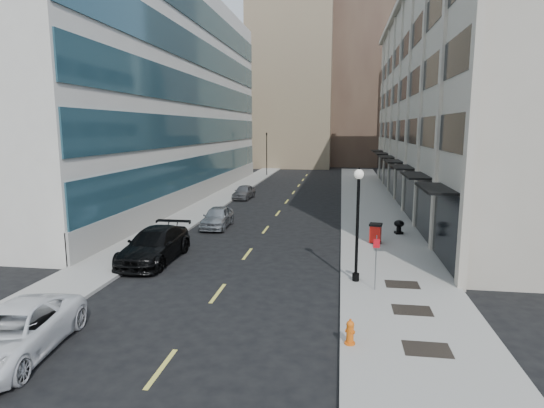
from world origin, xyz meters
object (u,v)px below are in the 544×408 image
(traffic_signal, at_px, (267,135))
(sign_post, at_px, (376,255))
(fire_hydrant, at_px, (350,332))
(car_silver_sedan, at_px, (217,217))
(urn_planter, at_px, (399,225))
(car_grey_sedan, at_px, (244,192))
(car_white_van, at_px, (12,333))
(car_black_pickup, at_px, (155,245))
(trash_bin, at_px, (375,232))
(lamppost, at_px, (358,215))

(traffic_signal, bearing_deg, sign_post, -75.19)
(fire_hydrant, bearing_deg, car_silver_sedan, 140.51)
(urn_planter, bearing_deg, traffic_signal, 112.23)
(car_silver_sedan, relative_size, car_grey_sedan, 1.08)
(car_white_van, height_order, sign_post, sign_post)
(car_silver_sedan, distance_m, fire_hydrant, 18.38)
(sign_post, height_order, urn_planter, sign_post)
(car_black_pickup, distance_m, fire_hydrant, 12.59)
(car_black_pickup, height_order, car_grey_sedan, car_black_pickup)
(car_silver_sedan, xyz_separation_m, trash_bin, (10.34, -3.26, 0.04))
(fire_hydrant, relative_size, trash_bin, 0.72)
(car_black_pickup, xyz_separation_m, urn_planter, (13.01, 7.49, -0.15))
(fire_hydrant, bearing_deg, traffic_signal, 124.53)
(car_white_van, distance_m, car_black_pickup, 10.00)
(car_grey_sedan, bearing_deg, traffic_signal, 97.40)
(car_silver_sedan, relative_size, trash_bin, 3.72)
(urn_planter, bearing_deg, car_white_van, -127.06)
(car_white_van, bearing_deg, fire_hydrant, 4.80)
(car_white_van, bearing_deg, urn_planter, 46.33)
(car_white_van, height_order, car_silver_sedan, car_white_van)
(car_grey_sedan, distance_m, lamppost, 25.17)
(trash_bin, distance_m, sign_post, 8.02)
(fire_hydrant, bearing_deg, car_white_van, -146.26)
(car_white_van, height_order, lamppost, lamppost)
(car_black_pickup, relative_size, urn_planter, 6.59)
(car_white_van, height_order, car_black_pickup, car_black_pickup)
(trash_bin, bearing_deg, traffic_signal, 119.76)
(lamppost, bearing_deg, fire_hydrant, -93.36)
(trash_bin, bearing_deg, car_silver_sedan, 173.65)
(car_white_van, xyz_separation_m, urn_planter, (13.21, 17.49, -0.06))
(lamppost, relative_size, urn_planter, 5.73)
(fire_hydrant, distance_m, lamppost, 6.52)
(fire_hydrant, distance_m, trash_bin, 13.05)
(car_white_van, relative_size, sign_post, 2.31)
(car_grey_sedan, bearing_deg, car_white_van, -86.55)
(lamppost, distance_m, sign_post, 1.91)
(car_silver_sedan, bearing_deg, car_black_pickup, -98.67)
(sign_post, bearing_deg, traffic_signal, 98.05)
(car_black_pickup, bearing_deg, traffic_signal, 91.80)
(traffic_signal, relative_size, sign_post, 3.03)
(car_black_pickup, bearing_deg, sign_post, -15.24)
(traffic_signal, distance_m, urn_planter, 37.62)
(car_black_pickup, relative_size, sign_post, 2.49)
(car_white_van, bearing_deg, car_black_pickup, 82.25)
(traffic_signal, distance_m, trash_bin, 39.42)
(lamppost, bearing_deg, traffic_signal, 104.22)
(traffic_signal, xyz_separation_m, trash_bin, (12.47, -37.06, -4.96))
(car_grey_sedan, bearing_deg, urn_planter, -42.30)
(lamppost, bearing_deg, car_silver_sedan, 131.51)
(traffic_signal, xyz_separation_m, car_silver_sedan, (2.12, -33.80, -5.00))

